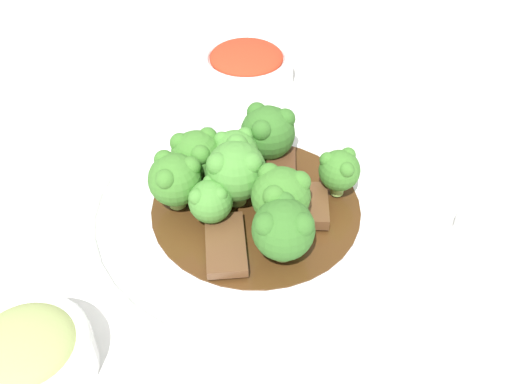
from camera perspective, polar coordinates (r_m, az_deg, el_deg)
ground_plane at (r=0.58m, az=-0.00°, el=-2.47°), size 4.00×4.00×0.00m
main_plate at (r=0.57m, az=-0.00°, el=-1.76°), size 0.32×0.32×0.02m
beef_strip_0 at (r=0.61m, az=-2.11°, el=3.65°), size 0.05×0.04×0.01m
beef_strip_1 at (r=0.55m, az=5.13°, el=-1.26°), size 0.06×0.06×0.01m
beef_strip_2 at (r=0.52m, az=-2.92°, el=-4.99°), size 0.08×0.07×0.01m
beef_strip_3 at (r=0.58m, az=2.36°, el=1.44°), size 0.08×0.07×0.02m
broccoli_floret_0 at (r=0.52m, az=2.34°, el=-0.32°), size 0.05×0.05×0.06m
broccoli_floret_1 at (r=0.57m, az=-5.67°, el=3.52°), size 0.05×0.05×0.06m
broccoli_floret_2 at (r=0.54m, az=-1.93°, el=2.12°), size 0.06×0.06×0.07m
broccoli_floret_3 at (r=0.59m, az=1.13°, el=5.77°), size 0.05×0.05×0.06m
broccoli_floret_4 at (r=0.57m, az=-1.98°, el=3.78°), size 0.04×0.04×0.05m
broccoli_floret_5 at (r=0.53m, az=-4.36°, el=-0.81°), size 0.04×0.04×0.04m
broccoli_floret_6 at (r=0.54m, az=-7.75°, el=1.27°), size 0.05×0.05×0.06m
broccoli_floret_7 at (r=0.56m, az=7.96°, el=2.11°), size 0.04×0.04×0.05m
broccoli_floret_8 at (r=0.49m, az=2.63°, el=-3.47°), size 0.05×0.05×0.06m
serving_spoon at (r=0.63m, az=-3.70°, el=5.02°), size 0.21×0.08×0.01m
side_bowl_kimchi at (r=0.75m, az=-0.92°, el=11.93°), size 0.11×0.11×0.05m
side_bowl_appetizer at (r=0.49m, az=-20.83°, el=-14.24°), size 0.10×0.10×0.05m
sauce_dish at (r=0.60m, az=22.11°, el=-3.68°), size 0.08×0.08×0.01m
paper_napkin at (r=0.52m, az=21.92°, el=-13.68°), size 0.14×0.12×0.01m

